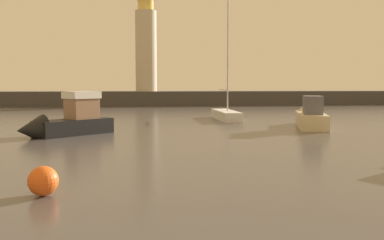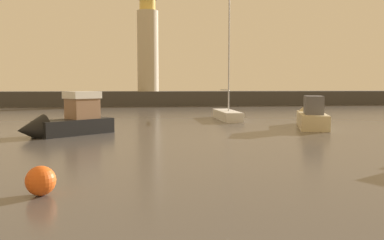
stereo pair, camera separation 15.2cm
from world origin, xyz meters
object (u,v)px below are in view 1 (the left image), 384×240
object	(u,v)px
mooring_buoy	(43,181)
lighthouse	(146,45)
motorboat_3	(310,116)
motorboat_4	(65,122)
sailboat_moored	(226,114)

from	to	relation	value
mooring_buoy	lighthouse	bearing A→B (deg)	85.25
motorboat_3	motorboat_4	size ratio (longest dim) A/B	1.32
lighthouse	motorboat_3	size ratio (longest dim) A/B	1.94
motorboat_3	sailboat_moored	distance (m)	8.14
lighthouse	mooring_buoy	bearing A→B (deg)	-94.75
motorboat_3	sailboat_moored	size ratio (longest dim) A/B	0.68
sailboat_moored	mooring_buoy	world-z (taller)	sailboat_moored
motorboat_4	sailboat_moored	distance (m)	15.38
motorboat_3	motorboat_4	xyz separation A→B (m)	(-16.73, -3.09, 0.10)
sailboat_moored	motorboat_3	bearing A→B (deg)	-54.02
sailboat_moored	mooring_buoy	xyz separation A→B (m)	(-10.28, -23.38, -0.10)
sailboat_moored	lighthouse	bearing A→B (deg)	103.28
lighthouse	mooring_buoy	size ratio (longest dim) A/B	17.59
lighthouse	sailboat_moored	world-z (taller)	lighthouse
motorboat_4	mooring_buoy	distance (m)	13.81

